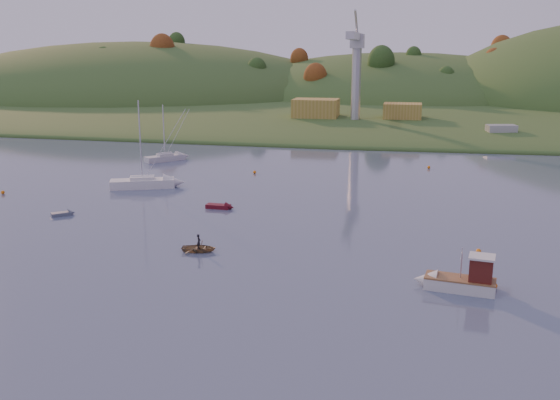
% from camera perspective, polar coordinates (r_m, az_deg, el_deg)
% --- Properties ---
extents(ground, '(500.00, 500.00, 0.00)m').
position_cam_1_polar(ground, '(38.68, -13.14, -16.42)').
color(ground, '#38425C').
rests_on(ground, ground).
extents(far_shore, '(620.00, 220.00, 1.50)m').
position_cam_1_polar(far_shore, '(261.26, 8.59, 9.29)').
color(far_shore, '#2F471C').
rests_on(far_shore, ground).
extents(shore_slope, '(640.00, 150.00, 7.00)m').
position_cam_1_polar(shore_slope, '(196.63, 7.45, 7.94)').
color(shore_slope, '#2F471C').
rests_on(shore_slope, ground).
extents(hill_left_far, '(120.00, 100.00, 32.00)m').
position_cam_1_polar(hill_left_far, '(301.73, -23.98, 8.85)').
color(hill_left_far, '#2F471C').
rests_on(hill_left_far, ground).
extents(hill_left, '(170.00, 140.00, 44.00)m').
position_cam_1_polar(hill_left, '(253.63, -12.85, 8.98)').
color(hill_left, '#2F471C').
rests_on(hill_left, ground).
extents(hill_center, '(140.00, 120.00, 36.00)m').
position_cam_1_polar(hill_center, '(240.94, 10.70, 8.85)').
color(hill_center, '#2F471C').
rests_on(hill_center, ground).
extents(hillside_trees, '(280.00, 50.00, 32.00)m').
position_cam_1_polar(hillside_trees, '(216.49, 7.87, 8.44)').
color(hillside_trees, '#214217').
rests_on(hillside_trees, ground).
extents(wharf, '(42.00, 16.00, 2.40)m').
position_cam_1_polar(wharf, '(153.50, 8.06, 6.79)').
color(wharf, slate).
rests_on(wharf, ground).
extents(shed_west, '(11.00, 8.00, 4.80)m').
position_cam_1_polar(shed_west, '(155.50, 3.29, 8.33)').
color(shed_west, olive).
rests_on(shed_west, wharf).
extents(shed_east, '(9.00, 7.00, 4.00)m').
position_cam_1_polar(shed_east, '(154.85, 11.13, 7.92)').
color(shed_east, olive).
rests_on(shed_east, wharf).
extents(dock_crane, '(3.20, 28.00, 20.30)m').
position_cam_1_polar(dock_crane, '(149.09, 6.99, 12.79)').
color(dock_crane, '#B7B7BC').
rests_on(dock_crane, wharf).
extents(fishing_boat, '(6.78, 3.02, 4.18)m').
position_cam_1_polar(fishing_boat, '(53.10, 15.68, -6.97)').
color(fishing_boat, silver).
rests_on(fishing_boat, ground).
extents(sailboat_near, '(6.33, 6.69, 9.84)m').
position_cam_1_polar(sailboat_near, '(111.44, -10.47, 3.87)').
color(sailboat_near, silver).
rests_on(sailboat_near, ground).
extents(sailboat_far, '(9.23, 5.81, 12.32)m').
position_cam_1_polar(sailboat_far, '(90.30, -12.46, 1.58)').
color(sailboat_far, silver).
rests_on(sailboat_far, ground).
extents(canoe, '(3.62, 2.81, 0.69)m').
position_cam_1_polar(canoe, '(61.17, -7.42, -4.38)').
color(canoe, '#90764F').
rests_on(canoe, ground).
extents(paddler, '(0.43, 0.59, 1.49)m').
position_cam_1_polar(paddler, '(61.04, -7.43, -4.02)').
color(paddler, black).
rests_on(paddler, ground).
extents(red_tender, '(3.57, 1.38, 1.20)m').
position_cam_1_polar(red_tender, '(77.06, -5.19, -0.61)').
color(red_tender, '#540C16').
rests_on(red_tender, ground).
extents(grey_dinghy, '(2.69, 2.52, 1.01)m').
position_cam_1_polar(grey_dinghy, '(78.01, -18.97, -1.17)').
color(grey_dinghy, slate).
rests_on(grey_dinghy, ground).
extents(work_vessel, '(14.73, 7.83, 3.60)m').
position_cam_1_polar(work_vessel, '(140.57, 19.53, 5.56)').
color(work_vessel, slate).
rests_on(work_vessel, ground).
extents(buoy_0, '(0.50, 0.50, 0.50)m').
position_cam_1_polar(buoy_0, '(54.51, 19.02, -7.43)').
color(buoy_0, orange).
rests_on(buoy_0, ground).
extents(buoy_1, '(0.50, 0.50, 0.50)m').
position_cam_1_polar(buoy_1, '(62.98, 17.69, -4.49)').
color(buoy_1, orange).
rests_on(buoy_1, ground).
extents(buoy_2, '(0.50, 0.50, 0.50)m').
position_cam_1_polar(buoy_2, '(92.41, -24.01, 0.64)').
color(buoy_2, orange).
rests_on(buoy_2, ground).
extents(buoy_3, '(0.50, 0.50, 0.50)m').
position_cam_1_polar(buoy_3, '(98.44, -2.34, 2.56)').
color(buoy_3, orange).
rests_on(buoy_3, ground).
extents(buoy_4, '(0.50, 0.50, 0.50)m').
position_cam_1_polar(buoy_4, '(105.34, 13.45, 2.93)').
color(buoy_4, orange).
rests_on(buoy_4, ground).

